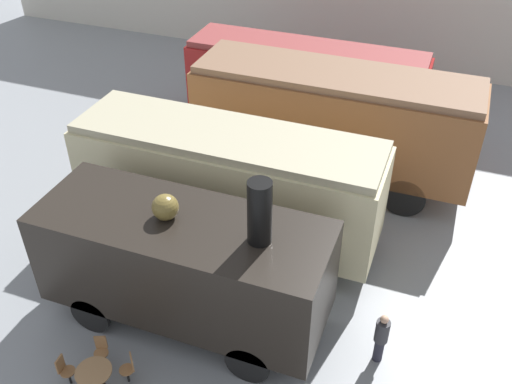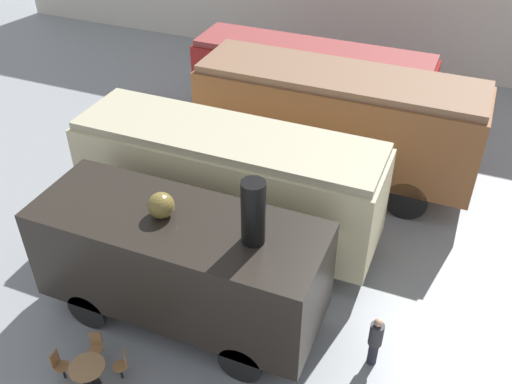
% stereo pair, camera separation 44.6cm
% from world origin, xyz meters
% --- Properties ---
extents(ground_plane, '(80.00, 80.00, 0.00)m').
position_xyz_m(ground_plane, '(0.00, 0.00, 0.00)').
color(ground_plane, gray).
extents(streamlined_locomotive, '(11.32, 2.45, 3.43)m').
position_xyz_m(streamlined_locomotive, '(-1.38, 8.13, 2.06)').
color(streamlined_locomotive, maroon).
rests_on(streamlined_locomotive, ground_plane).
extents(passenger_coach_wooden, '(9.43, 2.78, 4.09)m').
position_xyz_m(passenger_coach_wooden, '(-0.28, 4.86, 2.47)').
color(passenger_coach_wooden, brown).
rests_on(passenger_coach_wooden, ground_plane).
extents(passenger_coach_vintage, '(9.04, 2.65, 3.74)m').
position_xyz_m(passenger_coach_vintage, '(-2.35, 0.58, 2.20)').
color(passenger_coach_vintage, beige).
rests_on(passenger_coach_vintage, ground_plane).
extents(steam_locomotive, '(7.23, 2.70, 4.93)m').
position_xyz_m(steam_locomotive, '(-2.05, -2.92, 2.04)').
color(steam_locomotive, black).
rests_on(steam_locomotive, ground_plane).
extents(cafe_table_near, '(0.85, 0.85, 0.72)m').
position_xyz_m(cafe_table_near, '(-3.11, -5.73, 0.56)').
color(cafe_table_near, black).
rests_on(cafe_table_near, ground_plane).
extents(cafe_chair_0, '(0.36, 0.36, 0.87)m').
position_xyz_m(cafe_chair_0, '(-3.90, -5.79, 0.51)').
color(cafe_chair_0, black).
rests_on(cafe_chair_0, ground_plane).
extents(cafe_chair_3, '(0.41, 0.40, 0.87)m').
position_xyz_m(cafe_chair_3, '(-2.50, -5.21, 0.51)').
color(cafe_chair_3, black).
rests_on(cafe_chair_3, ground_plane).
extents(cafe_chair_4, '(0.38, 0.40, 0.87)m').
position_xyz_m(cafe_chair_4, '(-3.41, -4.99, 0.51)').
color(cafe_chair_4, black).
rests_on(cafe_chair_4, ground_plane).
extents(visitor_person, '(0.34, 0.34, 1.56)m').
position_xyz_m(visitor_person, '(2.91, -2.50, 0.84)').
color(visitor_person, '#262633').
rests_on(visitor_person, ground_plane).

